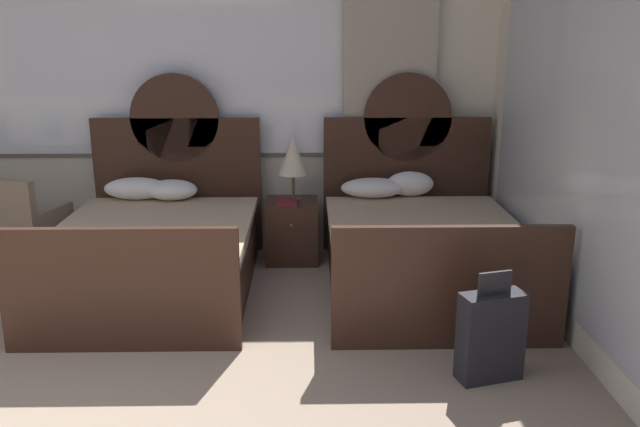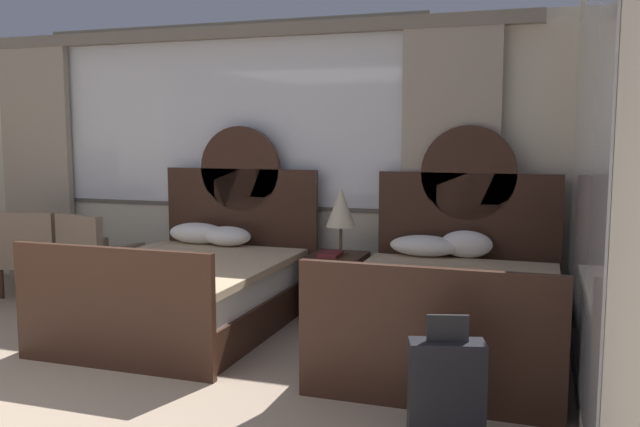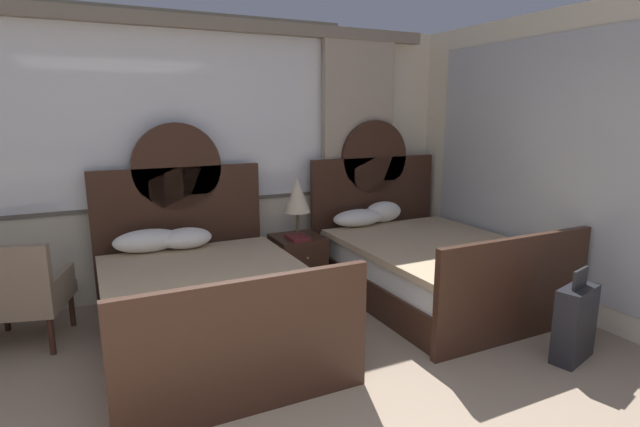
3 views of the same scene
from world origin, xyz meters
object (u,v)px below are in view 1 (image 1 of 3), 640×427
(bed_near_mirror, at_px, (421,247))
(book_on_nightstand, at_px, (287,202))
(table_lamp_on_nightstand, at_px, (293,157))
(bed_near_window, at_px, (157,249))
(armchair_by_window_left, at_px, (20,221))
(nightstand_between_beds, at_px, (292,230))
(suitcase_on_floor, at_px, (491,336))

(bed_near_mirror, height_order, book_on_nightstand, bed_near_mirror)
(book_on_nightstand, bearing_deg, table_lamp_on_nightstand, 65.83)
(table_lamp_on_nightstand, bearing_deg, bed_near_window, -147.22)
(table_lamp_on_nightstand, bearing_deg, armchair_by_window_left, -174.60)
(nightstand_between_beds, height_order, armchair_by_window_left, armchair_by_window_left)
(suitcase_on_floor, bearing_deg, bed_near_window, 147.17)
(armchair_by_window_left, bearing_deg, suitcase_on_floor, -28.62)
(bed_near_window, bearing_deg, book_on_nightstand, 29.31)
(armchair_by_window_left, bearing_deg, bed_near_mirror, -7.89)
(table_lamp_on_nightstand, height_order, suitcase_on_floor, table_lamp_on_nightstand)
(table_lamp_on_nightstand, height_order, book_on_nightstand, table_lamp_on_nightstand)
(nightstand_between_beds, bearing_deg, bed_near_mirror, -32.37)
(nightstand_between_beds, distance_m, armchair_by_window_left, 2.44)
(bed_near_mirror, relative_size, armchair_by_window_left, 2.50)
(bed_near_mirror, bearing_deg, book_on_nightstand, 152.21)
(nightstand_between_beds, xyz_separation_m, suitcase_on_floor, (1.27, -2.22, 0.00))
(book_on_nightstand, bearing_deg, nightstand_between_beds, 67.49)
(nightstand_between_beds, height_order, book_on_nightstand, book_on_nightstand)
(nightstand_between_beds, bearing_deg, book_on_nightstand, -112.51)
(bed_near_window, distance_m, nightstand_between_beds, 1.30)
(bed_near_mirror, distance_m, armchair_by_window_left, 3.55)
(bed_near_mirror, xyz_separation_m, nightstand_between_beds, (-1.09, 0.69, -0.06))
(nightstand_between_beds, height_order, table_lamp_on_nightstand, table_lamp_on_nightstand)
(bed_near_window, height_order, nightstand_between_beds, bed_near_window)
(bed_near_mirror, relative_size, book_on_nightstand, 8.37)
(nightstand_between_beds, xyz_separation_m, book_on_nightstand, (-0.04, -0.10, 0.30))
(table_lamp_on_nightstand, height_order, armchair_by_window_left, table_lamp_on_nightstand)
(bed_near_mirror, distance_m, book_on_nightstand, 1.30)
(bed_near_window, distance_m, table_lamp_on_nightstand, 1.47)
(nightstand_between_beds, bearing_deg, bed_near_window, -147.87)
(table_lamp_on_nightstand, bearing_deg, nightstand_between_beds, -119.58)
(book_on_nightstand, xyz_separation_m, armchair_by_window_left, (-2.39, -0.11, -0.13))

